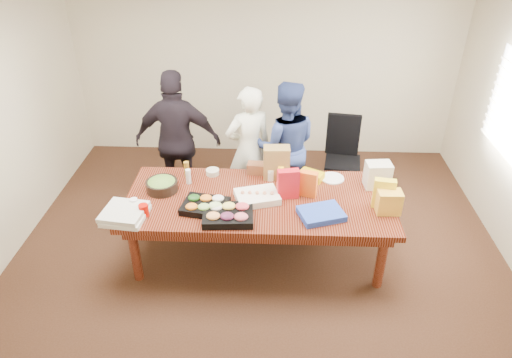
{
  "coord_description": "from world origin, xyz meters",
  "views": [
    {
      "loc": [
        0.15,
        -4.07,
        3.5
      ],
      "look_at": [
        -0.03,
        0.1,
        0.93
      ],
      "focal_mm": 32.85,
      "sensor_mm": 36.0,
      "label": 1
    }
  ],
  "objects_px": {
    "person_right": "(285,146)",
    "person_center": "(249,149)",
    "conference_table": "(259,227)",
    "salad_bowl": "(162,186)",
    "office_chair": "(343,161)",
    "sheet_cake": "(257,197)"
  },
  "relations": [
    {
      "from": "conference_table",
      "to": "salad_bowl",
      "type": "relative_size",
      "value": 8.21
    },
    {
      "from": "conference_table",
      "to": "person_center",
      "type": "bearing_deg",
      "value": 99.14
    },
    {
      "from": "office_chair",
      "to": "person_right",
      "type": "xyz_separation_m",
      "value": [
        -0.76,
        -0.23,
        0.32
      ]
    },
    {
      "from": "office_chair",
      "to": "person_center",
      "type": "bearing_deg",
      "value": -158.27
    },
    {
      "from": "conference_table",
      "to": "office_chair",
      "type": "xyz_separation_m",
      "value": [
        1.05,
        1.27,
        0.14
      ]
    },
    {
      "from": "sheet_cake",
      "to": "salad_bowl",
      "type": "bearing_deg",
      "value": 155.23
    },
    {
      "from": "conference_table",
      "to": "sheet_cake",
      "type": "distance_m",
      "value": 0.41
    },
    {
      "from": "person_right",
      "to": "conference_table",
      "type": "bearing_deg",
      "value": 72.53
    },
    {
      "from": "conference_table",
      "to": "sheet_cake",
      "type": "height_order",
      "value": "sheet_cake"
    },
    {
      "from": "office_chair",
      "to": "salad_bowl",
      "type": "bearing_deg",
      "value": -142.7
    },
    {
      "from": "sheet_cake",
      "to": "conference_table",
      "type": "bearing_deg",
      "value": 42.73
    },
    {
      "from": "conference_table",
      "to": "office_chair",
      "type": "height_order",
      "value": "office_chair"
    },
    {
      "from": "person_center",
      "to": "salad_bowl",
      "type": "distance_m",
      "value": 1.24
    },
    {
      "from": "person_right",
      "to": "sheet_cake",
      "type": "distance_m",
      "value": 1.11
    },
    {
      "from": "salad_bowl",
      "to": "office_chair",
      "type": "bearing_deg",
      "value": 28.92
    },
    {
      "from": "person_right",
      "to": "person_center",
      "type": "bearing_deg",
      "value": 4.58
    },
    {
      "from": "conference_table",
      "to": "person_center",
      "type": "xyz_separation_m",
      "value": [
        -0.16,
        0.99,
        0.43
      ]
    },
    {
      "from": "conference_table",
      "to": "person_right",
      "type": "distance_m",
      "value": 1.17
    },
    {
      "from": "sheet_cake",
      "to": "person_right",
      "type": "bearing_deg",
      "value": 57.36
    },
    {
      "from": "person_right",
      "to": "salad_bowl",
      "type": "distance_m",
      "value": 1.62
    },
    {
      "from": "person_center",
      "to": "salad_bowl",
      "type": "height_order",
      "value": "person_center"
    },
    {
      "from": "conference_table",
      "to": "person_center",
      "type": "height_order",
      "value": "person_center"
    }
  ]
}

